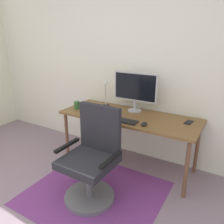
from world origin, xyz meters
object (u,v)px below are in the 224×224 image
object	(u,v)px
monitor	(135,88)
office_chair	(92,162)
desk	(129,120)
cell_phone	(189,122)
computer_mouse	(144,124)
desk_lamp	(105,90)
keyboard	(120,120)
coffee_cup	(77,105)

from	to	relation	value
monitor	office_chair	xyz separation A→B (m)	(-0.03, -0.94, -0.60)
desk	cell_phone	size ratio (longest dim) A/B	12.42
computer_mouse	office_chair	size ratio (longest dim) A/B	0.10
computer_mouse	cell_phone	bearing A→B (deg)	39.52
monitor	desk_lamp	size ratio (longest dim) A/B	1.53
keyboard	coffee_cup	world-z (taller)	coffee_cup
monitor	desk_lamp	bearing A→B (deg)	-177.10
cell_phone	monitor	bearing A→B (deg)	-177.56
coffee_cup	desk	bearing A→B (deg)	10.19
coffee_cup	office_chair	distance (m)	0.98
monitor	cell_phone	world-z (taller)	monitor
desk	desk_lamp	bearing A→B (deg)	159.39
computer_mouse	office_chair	distance (m)	0.71
desk	coffee_cup	size ratio (longest dim) A/B	16.17
desk	office_chair	xyz separation A→B (m)	(-0.05, -0.75, -0.23)
keyboard	computer_mouse	size ratio (longest dim) A/B	4.13
desk	computer_mouse	distance (m)	0.37
keyboard	cell_phone	xyz separation A→B (m)	(0.71, 0.34, -0.00)
monitor	office_chair	bearing A→B (deg)	-91.95
cell_phone	desk_lamp	world-z (taller)	desk_lamp
monitor	coffee_cup	world-z (taller)	monitor
coffee_cup	cell_phone	world-z (taller)	coffee_cup
monitor	keyboard	size ratio (longest dim) A/B	1.38
keyboard	desk	bearing A→B (deg)	87.46
keyboard	computer_mouse	distance (m)	0.30
desk_lamp	coffee_cup	bearing A→B (deg)	-132.01
coffee_cup	office_chair	bearing A→B (deg)	-42.42
coffee_cup	desk_lamp	size ratio (longest dim) A/B	0.28
keyboard	monitor	bearing A→B (deg)	90.63
coffee_cup	desk_lamp	world-z (taller)	desk_lamp
keyboard	computer_mouse	xyz separation A→B (m)	(0.30, 0.01, 0.01)
coffee_cup	computer_mouse	bearing A→B (deg)	-4.73
cell_phone	desk	bearing A→B (deg)	-162.06
desk	keyboard	xyz separation A→B (m)	(-0.01, -0.22, 0.07)
desk	monitor	size ratio (longest dim) A/B	2.93
coffee_cup	cell_phone	distance (m)	1.45
computer_mouse	desk_lamp	distance (m)	0.87
desk	cell_phone	bearing A→B (deg)	9.93
desk	desk_lamp	xyz separation A→B (m)	(-0.45, 0.17, 0.30)
desk	desk_lamp	distance (m)	0.57
desk	keyboard	distance (m)	0.23
computer_mouse	office_chair	bearing A→B (deg)	-122.41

